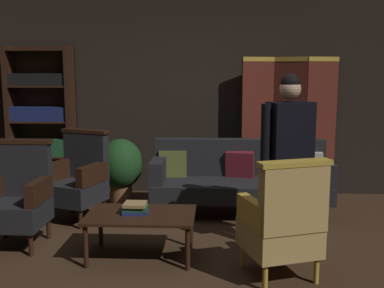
# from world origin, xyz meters

# --- Properties ---
(ground_plane) EXTENTS (10.00, 10.00, 0.00)m
(ground_plane) POSITION_xyz_m (0.00, 0.00, 0.00)
(ground_plane) COLOR #3D2819
(back_wall) EXTENTS (7.20, 0.10, 2.80)m
(back_wall) POSITION_xyz_m (0.00, 2.45, 1.40)
(back_wall) COLOR black
(back_wall) RESTS_ON ground_plane
(folding_screen) EXTENTS (1.28, 0.24, 1.90)m
(folding_screen) POSITION_xyz_m (1.24, 2.20, 0.99)
(folding_screen) COLOR #5B2319
(folding_screen) RESTS_ON ground_plane
(bookshelf) EXTENTS (0.90, 0.32, 2.05)m
(bookshelf) POSITION_xyz_m (-2.15, 2.19, 1.05)
(bookshelf) COLOR black
(bookshelf) RESTS_ON ground_plane
(velvet_couch) EXTENTS (2.12, 0.78, 0.88)m
(velvet_couch) POSITION_xyz_m (0.55, 1.45, 0.45)
(velvet_couch) COLOR black
(velvet_couch) RESTS_ON ground_plane
(coffee_table) EXTENTS (1.00, 0.64, 0.42)m
(coffee_table) POSITION_xyz_m (-0.43, 0.01, 0.37)
(coffee_table) COLOR black
(coffee_table) RESTS_ON ground_plane
(armchair_gilt_accent) EXTENTS (0.74, 0.74, 1.04)m
(armchair_gilt_accent) POSITION_xyz_m (0.81, -0.38, 0.49)
(armchair_gilt_accent) COLOR gold
(armchair_gilt_accent) RESTS_ON ground_plane
(armchair_wing_left) EXTENTS (0.74, 0.74, 1.04)m
(armchair_wing_left) POSITION_xyz_m (-1.34, 1.10, 0.49)
(armchair_wing_left) COLOR black
(armchair_wing_left) RESTS_ON ground_plane
(armchair_wing_right) EXTENTS (0.60, 0.58, 1.04)m
(armchair_wing_right) POSITION_xyz_m (-1.70, 0.28, 0.49)
(armchair_wing_right) COLOR black
(armchair_wing_right) RESTS_ON ground_plane
(standing_figure) EXTENTS (0.54, 0.36, 1.70)m
(standing_figure) POSITION_xyz_m (0.94, 0.26, 1.03)
(standing_figure) COLOR black
(standing_figure) RESTS_ON ground_plane
(potted_plant) EXTENTS (0.57, 0.57, 0.86)m
(potted_plant) POSITION_xyz_m (-0.97, 1.73, 0.50)
(potted_plant) COLOR brown
(potted_plant) RESTS_ON ground_plane
(book_navy_cloth) EXTENTS (0.28, 0.23, 0.03)m
(book_navy_cloth) POSITION_xyz_m (-0.49, 0.03, 0.43)
(book_navy_cloth) COLOR navy
(book_navy_cloth) RESTS_ON coffee_table
(book_green_cloth) EXTENTS (0.22, 0.16, 0.04)m
(book_green_cloth) POSITION_xyz_m (-0.49, 0.03, 0.47)
(book_green_cloth) COLOR #1E4C28
(book_green_cloth) RESTS_ON book_navy_cloth
(book_tan_leather) EXTENTS (0.20, 0.20, 0.03)m
(book_tan_leather) POSITION_xyz_m (-0.49, 0.03, 0.50)
(book_tan_leather) COLOR #9E7A47
(book_tan_leather) RESTS_ON book_green_cloth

